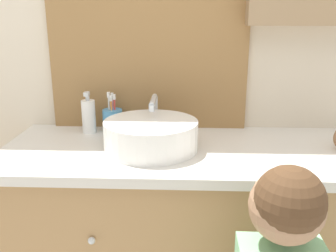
# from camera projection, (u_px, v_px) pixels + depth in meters

# --- Properties ---
(wall_back) EXTENTS (3.20, 0.18, 2.50)m
(wall_back) POSITION_uv_depth(u_px,v_px,m) (197.00, 15.00, 1.55)
(wall_back) COLOR beige
(wall_back) RESTS_ON ground_plane
(vanity_counter) EXTENTS (1.41, 0.57, 0.81)m
(vanity_counter) POSITION_uv_depth(u_px,v_px,m) (187.00, 241.00, 1.52)
(vanity_counter) COLOR #A37A4C
(vanity_counter) RESTS_ON ground_plane
(sink_basin) EXTENTS (0.35, 0.40, 0.17)m
(sink_basin) POSITION_uv_depth(u_px,v_px,m) (151.00, 134.00, 1.38)
(sink_basin) COLOR white
(sink_basin) RESTS_ON vanity_counter
(toothbrush_holder) EXTENTS (0.08, 0.08, 0.17)m
(toothbrush_holder) POSITION_uv_depth(u_px,v_px,m) (113.00, 119.00, 1.60)
(toothbrush_holder) COLOR #4C93C6
(toothbrush_holder) RESTS_ON vanity_counter
(soap_dispenser) EXTENTS (0.06, 0.06, 0.18)m
(soap_dispenser) POSITION_uv_depth(u_px,v_px,m) (89.00, 116.00, 1.57)
(soap_dispenser) COLOR white
(soap_dispenser) RESTS_ON vanity_counter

